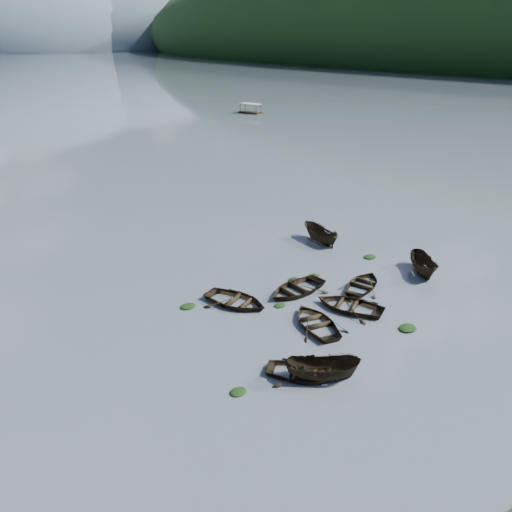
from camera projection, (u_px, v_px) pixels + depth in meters
ground_plane at (370, 351)px, 30.10m from camera, size 2400.00×2400.00×0.00m
haze_mtn_c at (2, 50)px, 778.00m from camera, size 520.00×520.00×260.00m
haze_mtn_d at (114, 49)px, 872.85m from camera, size 520.00×520.00×220.00m
rowboat_0 at (302, 376)px, 27.90m from camera, size 4.90×5.03×0.85m
rowboat_1 at (316, 326)px, 32.78m from camera, size 4.23×5.20×0.95m
rowboat_2 at (322, 379)px, 27.69m from camera, size 4.27×3.73×1.60m
rowboat_3 at (349, 309)px, 34.84m from camera, size 5.17×5.75×0.98m
rowboat_4 at (363, 287)px, 37.90m from camera, size 5.14×4.49×0.89m
rowboat_5 at (423, 273)px, 40.16m from camera, size 3.80×4.46×1.67m
rowboat_6 at (236, 304)px, 35.44m from camera, size 5.05×5.76×0.99m
rowboat_7 at (296, 292)px, 37.12m from camera, size 5.29×4.02×1.03m
rowboat_8 at (320, 242)px, 46.23m from camera, size 1.95×4.50×1.70m
weed_clump_0 at (238, 393)px, 26.62m from camera, size 0.95×0.78×0.21m
weed_clump_1 at (280, 306)px, 35.21m from camera, size 0.89×0.71×0.20m
weed_clump_2 at (407, 329)px, 32.42m from camera, size 1.27×1.01×0.27m
weed_clump_3 at (314, 277)px, 39.54m from camera, size 0.98×0.83×0.22m
weed_clump_4 at (425, 274)px, 39.95m from camera, size 1.08×0.86×0.22m
weed_clump_5 at (188, 307)px, 35.06m from camera, size 1.12×0.90×0.24m
weed_clump_6 at (294, 280)px, 38.96m from camera, size 1.00×0.83×0.21m
weed_clump_7 at (370, 258)px, 42.95m from camera, size 1.13×0.91×0.25m
pontoon_right at (251, 113)px, 125.05m from camera, size 4.01×6.35×2.26m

